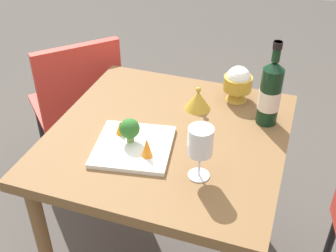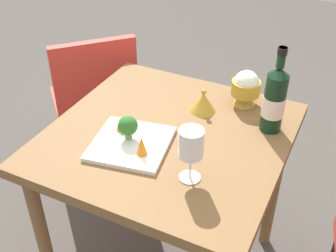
{
  "view_description": "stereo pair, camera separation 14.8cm",
  "coord_description": "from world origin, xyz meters",
  "px_view_note": "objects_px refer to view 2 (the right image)",
  "views": [
    {
      "loc": [
        -0.4,
        1.15,
        1.64
      ],
      "look_at": [
        0.0,
        0.0,
        0.79
      ],
      "focal_mm": 45.74,
      "sensor_mm": 36.0,
      "label": 1
    },
    {
      "loc": [
        -0.53,
        1.09,
        1.64
      ],
      "look_at": [
        0.0,
        0.0,
        0.79
      ],
      "focal_mm": 45.74,
      "sensor_mm": 36.0,
      "label": 2
    }
  ],
  "objects_px": {
    "wine_bottle": "(274,99)",
    "wine_glass": "(191,145)",
    "rice_bowl_lid": "(203,102)",
    "broccoli_floret": "(128,126)",
    "carrot_garnish_left": "(142,146)",
    "chair_by_wall": "(95,95)",
    "serving_plate": "(131,144)",
    "rice_bowl": "(246,87)",
    "carrot_garnish_right": "(121,124)"
  },
  "relations": [
    {
      "from": "wine_bottle",
      "to": "rice_bowl_lid",
      "type": "xyz_separation_m",
      "value": [
        0.26,
        -0.0,
        -0.08
      ]
    },
    {
      "from": "wine_glass",
      "to": "rice_bowl",
      "type": "height_order",
      "value": "wine_glass"
    },
    {
      "from": "wine_glass",
      "to": "serving_plate",
      "type": "distance_m",
      "value": 0.28
    },
    {
      "from": "rice_bowl",
      "to": "serving_plate",
      "type": "distance_m",
      "value": 0.5
    },
    {
      "from": "broccoli_floret",
      "to": "carrot_garnish_right",
      "type": "xyz_separation_m",
      "value": [
        0.05,
        -0.03,
        -0.02
      ]
    },
    {
      "from": "wine_bottle",
      "to": "rice_bowl",
      "type": "relative_size",
      "value": 2.22
    },
    {
      "from": "wine_bottle",
      "to": "wine_glass",
      "type": "xyz_separation_m",
      "value": [
        0.15,
        0.36,
        0.01
      ]
    },
    {
      "from": "serving_plate",
      "to": "carrot_garnish_right",
      "type": "distance_m",
      "value": 0.09
    },
    {
      "from": "wine_bottle",
      "to": "broccoli_floret",
      "type": "distance_m",
      "value": 0.5
    },
    {
      "from": "chair_by_wall",
      "to": "rice_bowl_lid",
      "type": "xyz_separation_m",
      "value": [
        -0.67,
        0.23,
        0.27
      ]
    },
    {
      "from": "wine_bottle",
      "to": "chair_by_wall",
      "type": "bearing_deg",
      "value": -13.98
    },
    {
      "from": "wine_glass",
      "to": "broccoli_floret",
      "type": "bearing_deg",
      "value": -16.08
    },
    {
      "from": "serving_plate",
      "to": "wine_glass",
      "type": "bearing_deg",
      "value": 166.07
    },
    {
      "from": "wine_glass",
      "to": "serving_plate",
      "type": "height_order",
      "value": "wine_glass"
    },
    {
      "from": "carrot_garnish_left",
      "to": "rice_bowl_lid",
      "type": "bearing_deg",
      "value": -101.4
    },
    {
      "from": "rice_bowl_lid",
      "to": "broccoli_floret",
      "type": "relative_size",
      "value": 1.17
    },
    {
      "from": "wine_glass",
      "to": "rice_bowl_lid",
      "type": "relative_size",
      "value": 1.79
    },
    {
      "from": "chair_by_wall",
      "to": "wine_glass",
      "type": "xyz_separation_m",
      "value": [
        -0.77,
        0.59,
        0.36
      ]
    },
    {
      "from": "serving_plate",
      "to": "carrot_garnish_left",
      "type": "xyz_separation_m",
      "value": [
        -0.07,
        0.04,
        0.04
      ]
    },
    {
      "from": "serving_plate",
      "to": "rice_bowl",
      "type": "bearing_deg",
      "value": -121.75
    },
    {
      "from": "broccoli_floret",
      "to": "serving_plate",
      "type": "bearing_deg",
      "value": 139.21
    },
    {
      "from": "broccoli_floret",
      "to": "carrot_garnish_right",
      "type": "relative_size",
      "value": 1.68
    },
    {
      "from": "wine_bottle",
      "to": "serving_plate",
      "type": "relative_size",
      "value": 1.09
    },
    {
      "from": "serving_plate",
      "to": "wine_bottle",
      "type": "bearing_deg",
      "value": -142.51
    },
    {
      "from": "chair_by_wall",
      "to": "carrot_garnish_left",
      "type": "bearing_deg",
      "value": -90.05
    },
    {
      "from": "chair_by_wall",
      "to": "serving_plate",
      "type": "height_order",
      "value": "chair_by_wall"
    },
    {
      "from": "wine_bottle",
      "to": "broccoli_floret",
      "type": "height_order",
      "value": "wine_bottle"
    },
    {
      "from": "rice_bowl",
      "to": "carrot_garnish_left",
      "type": "bearing_deg",
      "value": 67.02
    },
    {
      "from": "rice_bowl",
      "to": "rice_bowl_lid",
      "type": "height_order",
      "value": "rice_bowl"
    },
    {
      "from": "rice_bowl",
      "to": "broccoli_floret",
      "type": "xyz_separation_m",
      "value": [
        0.28,
        0.41,
        -0.01
      ]
    },
    {
      "from": "rice_bowl",
      "to": "broccoli_floret",
      "type": "distance_m",
      "value": 0.49
    },
    {
      "from": "carrot_garnish_right",
      "to": "wine_bottle",
      "type": "bearing_deg",
      "value": -150.74
    },
    {
      "from": "chair_by_wall",
      "to": "carrot_garnish_right",
      "type": "distance_m",
      "value": 0.73
    },
    {
      "from": "broccoli_floret",
      "to": "carrot_garnish_right",
      "type": "distance_m",
      "value": 0.06
    },
    {
      "from": "rice_bowl_lid",
      "to": "carrot_garnish_left",
      "type": "relative_size",
      "value": 1.46
    },
    {
      "from": "carrot_garnish_right",
      "to": "carrot_garnish_left",
      "type": "bearing_deg",
      "value": 146.82
    },
    {
      "from": "rice_bowl_lid",
      "to": "carrot_garnish_left",
      "type": "bearing_deg",
      "value": 78.6
    },
    {
      "from": "chair_by_wall",
      "to": "serving_plate",
      "type": "relative_size",
      "value": 2.94
    },
    {
      "from": "rice_bowl_lid",
      "to": "carrot_garnish_right",
      "type": "xyz_separation_m",
      "value": [
        0.2,
        0.26,
        0.0
      ]
    },
    {
      "from": "wine_glass",
      "to": "wine_bottle",
      "type": "bearing_deg",
      "value": -112.63
    },
    {
      "from": "wine_bottle",
      "to": "rice_bowl_lid",
      "type": "bearing_deg",
      "value": -1.03
    },
    {
      "from": "chair_by_wall",
      "to": "wine_glass",
      "type": "distance_m",
      "value": 1.04
    },
    {
      "from": "wine_bottle",
      "to": "serving_plate",
      "type": "bearing_deg",
      "value": 37.49
    },
    {
      "from": "wine_glass",
      "to": "broccoli_floret",
      "type": "xyz_separation_m",
      "value": [
        0.26,
        -0.07,
        -0.06
      ]
    },
    {
      "from": "carrot_garnish_right",
      "to": "broccoli_floret",
      "type": "bearing_deg",
      "value": 147.72
    },
    {
      "from": "rice_bowl",
      "to": "rice_bowl_lid",
      "type": "xyz_separation_m",
      "value": [
        0.13,
        0.11,
        -0.04
      ]
    },
    {
      "from": "serving_plate",
      "to": "broccoli_floret",
      "type": "distance_m",
      "value": 0.06
    },
    {
      "from": "chair_by_wall",
      "to": "rice_bowl_lid",
      "type": "distance_m",
      "value": 0.75
    },
    {
      "from": "rice_bowl_lid",
      "to": "broccoli_floret",
      "type": "xyz_separation_m",
      "value": [
        0.15,
        0.29,
        0.03
      ]
    },
    {
      "from": "wine_bottle",
      "to": "rice_bowl_lid",
      "type": "relative_size",
      "value": 3.14
    }
  ]
}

